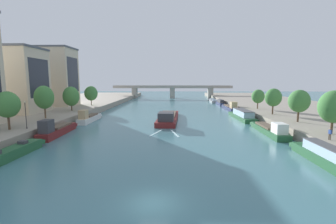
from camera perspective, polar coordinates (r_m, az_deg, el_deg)
The scene contains 27 objects.
ground_plane at distance 20.34m, azimuth -3.64°, elevation -21.52°, with size 400.00×400.00×0.00m, color #42757F.
quay_left at distance 84.11m, azimuth -27.67°, elevation 0.70°, with size 36.00×170.00×1.84m, color gray.
quay_right at distance 82.42m, azimuth 29.17°, elevation 0.47°, with size 36.00×170.00×1.84m, color gray.
barge_midriver at distance 57.58m, azimuth 0.00°, elevation -1.31°, with size 5.34×21.71×2.95m.
wake_behind_barge at distance 44.27m, azimuth -0.68°, elevation -5.21°, with size 5.60×6.01×0.03m.
moored_boat_left_far at distance 36.73m, azimuth -33.81°, elevation -8.20°, with size 2.34×10.91×2.38m.
moored_boat_left_midway at distance 47.09m, azimuth -25.72°, elevation -3.97°, with size 2.75×12.52×3.42m.
moored_boat_left_second at distance 59.45m, azimuth -18.86°, elevation -1.35°, with size 2.36×11.43×3.28m.
moored_boat_right_gap_after at distance 34.05m, azimuth 33.67°, elevation -8.78°, with size 2.17×11.80×2.42m.
moored_boat_right_far at distance 47.53m, azimuth 23.72°, elevation -3.95°, with size 2.60×14.38×2.80m.
moored_boat_right_upstream at distance 63.20m, azimuth 17.79°, elevation -0.72°, with size 3.68×15.58×2.50m.
moored_boat_right_near at distance 80.07m, azimuth 15.00°, elevation 1.06°, with size 2.76×14.18×3.29m.
moored_boat_right_second at distance 95.76m, azimuth 12.73°, elevation 2.21°, with size 1.84×10.92×2.45m.
moored_boat_right_midway at distance 111.47m, azimuth 11.04°, elevation 2.75°, with size 3.42×16.36×2.10m.
tree_left_past_mid at distance 46.39m, azimuth -34.81°, elevation 1.50°, with size 3.90×3.90×6.36m.
tree_left_third at distance 56.33m, azimuth -28.18°, elevation 3.19°, with size 3.97×3.97×7.02m.
tree_left_by_lamp at distance 67.98m, azimuth -22.74°, elevation 3.58°, with size 4.26×4.26×6.50m.
tree_left_distant at distance 80.17m, azimuth -18.42°, elevation 4.37°, with size 4.22×4.22×6.33m.
tree_right_by_lamp at distance 42.80m, azimuth 35.61°, elevation 1.06°, with size 4.21×4.21×6.66m.
tree_right_past_mid at distance 52.09m, azimuth 29.56°, elevation 2.33°, with size 3.96×3.96×6.33m.
tree_right_nearest at distance 61.24m, azimuth 24.49°, elevation 3.27°, with size 3.83×3.83×6.24m.
tree_right_third at distance 71.53m, azimuth 21.28°, elevation 3.60°, with size 3.55×3.55×5.59m.
lamppost_left_bank at distance 45.86m, azimuth -31.61°, elevation -0.33°, with size 0.28×0.28×4.69m.
building_left_far_end at distance 70.04m, azimuth -33.70°, elevation 6.52°, with size 13.66×10.82×16.32m.
building_left_corner at distance 84.62m, azimuth -27.00°, elevation 7.73°, with size 15.51×9.89×18.60m.
bridge_far at distance 132.72m, azimuth 1.08°, elevation 5.45°, with size 67.26×4.40×7.17m.
person_on_quay at distance 38.85m, azimuth 35.01°, elevation -4.31°, with size 0.29×0.51×1.62m.
Camera 1 is at (1.77, -17.66, 9.94)m, focal length 24.77 mm.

